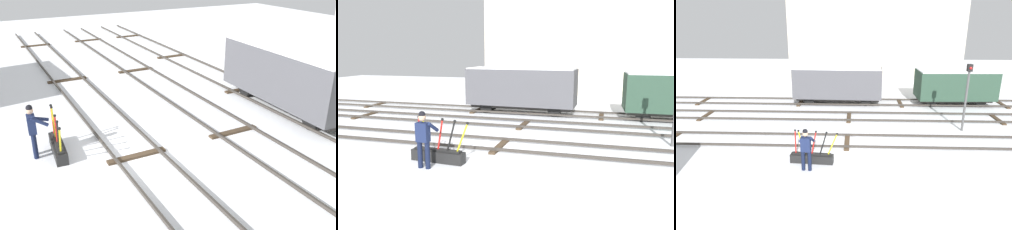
% 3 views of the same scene
% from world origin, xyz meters
% --- Properties ---
extents(ground_plane, '(60.00, 60.00, 0.00)m').
position_xyz_m(ground_plane, '(0.00, 0.00, 0.00)').
color(ground_plane, white).
extents(track_main_line, '(44.00, 1.94, 0.18)m').
position_xyz_m(track_main_line, '(0.00, 0.00, 0.11)').
color(track_main_line, '#38332D').
rests_on(track_main_line, ground_plane).
extents(track_siding_near, '(44.00, 1.94, 0.18)m').
position_xyz_m(track_siding_near, '(0.00, 3.75, 0.11)').
color(track_siding_near, '#38332D').
rests_on(track_siding_near, ground_plane).
extents(track_siding_far, '(44.00, 1.94, 0.18)m').
position_xyz_m(track_siding_far, '(0.00, 6.95, 0.11)').
color(track_siding_far, '#38332D').
rests_on(track_siding_far, ground_plane).
extents(switch_lever_frame, '(2.03, 0.49, 1.45)m').
position_xyz_m(switch_lever_frame, '(-1.40, -2.12, 0.25)').
color(switch_lever_frame, black).
rests_on(switch_lever_frame, ground_plane).
extents(rail_worker, '(0.57, 0.70, 1.75)m').
position_xyz_m(rail_worker, '(-1.52, -2.77, 0.99)').
color(rail_worker, '#111831').
rests_on(rail_worker, ground_plane).
extents(freight_car_far_end, '(6.06, 2.17, 2.55)m').
position_xyz_m(freight_car_far_end, '(-0.86, 6.95, 1.45)').
color(freight_car_far_end, '#2D2B28').
rests_on(freight_car_far_end, ground_plane).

